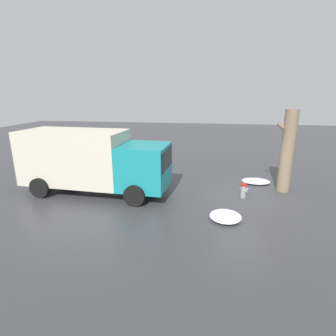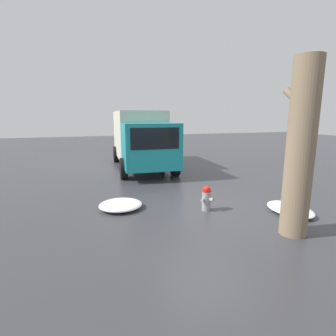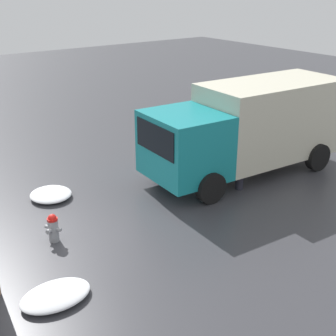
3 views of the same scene
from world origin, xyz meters
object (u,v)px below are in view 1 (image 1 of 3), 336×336
pedestrian (123,169)px  fire_hydrant (244,190)px  tree_trunk (287,151)px  delivery_truck (92,160)px

pedestrian → fire_hydrant: bearing=27.2°
tree_trunk → fire_hydrant: bearing=30.9°
tree_trunk → pedestrian: bearing=5.3°
tree_trunk → pedestrian: size_ratio=2.29×
fire_hydrant → tree_trunk: size_ratio=0.19×
tree_trunk → pedestrian: (7.66, 0.71, -1.01)m
delivery_truck → fire_hydrant: bearing=96.1°
tree_trunk → pedestrian: 7.76m
fire_hydrant → delivery_truck: 6.97m
fire_hydrant → delivery_truck: size_ratio=0.10×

